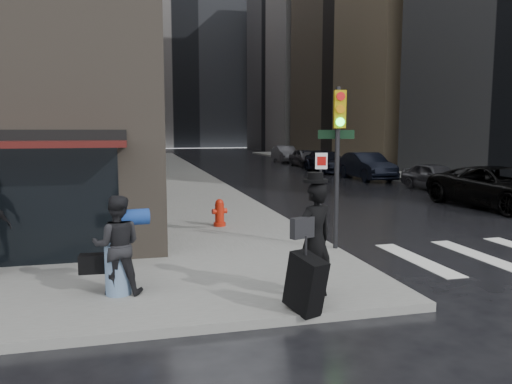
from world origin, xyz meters
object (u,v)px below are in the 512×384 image
at_px(parked_car_2, 367,166).
at_px(parked_car_1, 435,177).
at_px(traffic_light, 337,146).
at_px(parked_car_4, 305,158).
at_px(man_jeans, 117,245).
at_px(parked_car_0, 499,188).
at_px(fire_hydrant, 220,214).
at_px(man_overcoat, 312,247).
at_px(parked_car_5, 285,154).
at_px(parked_car_3, 327,162).

bearing_deg(parked_car_2, parked_car_1, -80.75).
bearing_deg(traffic_light, parked_car_4, 85.00).
xyz_separation_m(man_jeans, parked_car_1, (14.55, 12.71, -0.33)).
height_order(man_jeans, parked_car_2, man_jeans).
xyz_separation_m(parked_car_0, parked_car_1, (0.97, 5.53, -0.11)).
distance_m(fire_hydrant, parked_car_0, 10.99).
xyz_separation_m(traffic_light, parked_car_4, (8.94, 27.18, -1.86)).
xyz_separation_m(man_overcoat, man_jeans, (-3.10, 1.08, -0.04)).
relative_size(parked_car_2, parked_car_4, 1.16).
xyz_separation_m(fire_hydrant, parked_car_2, (10.95, 12.69, 0.29)).
relative_size(man_jeans, parked_car_5, 0.38).
bearing_deg(parked_car_0, parked_car_5, 83.55).
xyz_separation_m(man_overcoat, parked_car_5, (10.75, 35.90, -0.30)).
bearing_deg(parked_car_2, man_jeans, -126.69).
bearing_deg(parked_car_5, man_jeans, -110.26).
bearing_deg(parked_car_0, traffic_light, -155.79).
distance_m(parked_car_0, parked_car_5, 27.64).
xyz_separation_m(man_overcoat, parked_car_2, (10.57, 19.32, -0.25)).
relative_size(man_overcoat, parked_car_2, 0.44).
relative_size(parked_car_3, parked_car_5, 1.12).
distance_m(man_overcoat, parked_car_2, 22.02).
height_order(parked_car_0, parked_car_4, parked_car_0).
xyz_separation_m(man_overcoat, parked_car_0, (10.48, 8.26, -0.26)).
distance_m(man_jeans, parked_car_0, 15.36).
relative_size(fire_hydrant, parked_car_4, 0.19).
distance_m(traffic_light, parked_car_2, 18.46).
distance_m(parked_car_3, parked_car_4, 5.54).
height_order(man_overcoat, traffic_light, traffic_light).
distance_m(man_jeans, parked_car_3, 27.30).
bearing_deg(man_jeans, parked_car_1, -135.75).
height_order(parked_car_0, parked_car_2, parked_car_2).
bearing_deg(traffic_light, man_jeans, -143.22).
bearing_deg(parked_car_1, man_jeans, -143.11).
height_order(man_overcoat, parked_car_4, man_overcoat).
relative_size(man_jeans, traffic_light, 0.45).
xyz_separation_m(parked_car_3, parked_car_5, (0.42, 11.06, 0.01)).
xyz_separation_m(fire_hydrant, parked_car_5, (11.13, 29.28, 0.24)).
bearing_deg(parked_car_2, traffic_light, -118.52).
height_order(parked_car_2, parked_car_4, parked_car_2).
height_order(parked_car_2, parked_car_5, parked_car_2).
xyz_separation_m(fire_hydrant, parked_car_3, (10.71, 18.22, 0.22)).
distance_m(man_overcoat, traffic_light, 3.95).
bearing_deg(parked_car_3, parked_car_1, -85.63).
height_order(man_jeans, parked_car_0, man_jeans).
bearing_deg(parked_car_1, man_overcoat, -133.97).
xyz_separation_m(man_overcoat, parked_car_3, (10.32, 24.84, -0.32)).
height_order(parked_car_2, parked_car_3, parked_car_2).
xyz_separation_m(parked_car_2, parked_car_5, (0.18, 16.59, -0.06)).
relative_size(man_jeans, parked_car_0, 0.30).
relative_size(man_overcoat, parked_car_3, 0.42).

